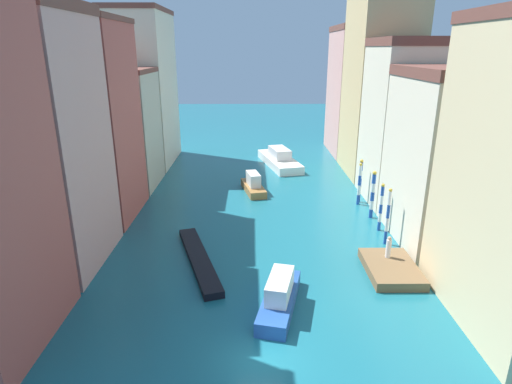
% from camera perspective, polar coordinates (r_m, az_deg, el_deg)
% --- Properties ---
extents(ground_plane, '(154.00, 154.00, 0.00)m').
position_cam_1_polar(ground_plane, '(43.87, 0.05, -0.54)').
color(ground_plane, '#196070').
extents(building_left_1, '(6.75, 8.78, 17.38)m').
position_cam_1_polar(building_left_1, '(31.34, -27.08, 6.03)').
color(building_left_1, tan).
rests_on(building_left_1, ground).
extents(building_left_2, '(6.75, 8.85, 17.05)m').
position_cam_1_polar(building_left_2, '(39.53, -21.41, 8.80)').
color(building_left_2, '#B25147').
rests_on(building_left_2, ground).
extents(building_left_3, '(6.75, 8.23, 12.61)m').
position_cam_1_polar(building_left_3, '(48.16, -17.49, 8.12)').
color(building_left_3, '#BCB299').
rests_on(building_left_3, ground).
extents(building_left_4, '(6.75, 11.80, 19.25)m').
position_cam_1_polar(building_left_4, '(57.63, -14.88, 13.33)').
color(building_left_4, beige).
rests_on(building_left_4, ground).
extents(building_right_1, '(6.75, 10.03, 13.31)m').
position_cam_1_polar(building_right_1, '(35.36, 24.19, 4.30)').
color(building_right_1, beige).
rests_on(building_right_1, ground).
extents(building_right_2, '(6.75, 8.69, 15.51)m').
position_cam_1_polar(building_right_2, '(43.68, 19.46, 8.84)').
color(building_right_2, beige).
rests_on(building_right_2, ground).
extents(building_right_3, '(6.75, 10.47, 22.15)m').
position_cam_1_polar(building_right_3, '(52.54, 16.32, 14.32)').
color(building_right_3, '#DBB77A').
rests_on(building_right_3, ground).
extents(building_right_4, '(6.75, 11.17, 17.54)m').
position_cam_1_polar(building_right_4, '(63.15, 13.37, 13.09)').
color(building_right_4, tan).
rests_on(building_right_4, ground).
extents(waterfront_dock, '(3.33, 5.02, 0.64)m').
position_cam_1_polar(waterfront_dock, '(30.65, 17.76, -9.80)').
color(waterfront_dock, brown).
rests_on(waterfront_dock, ground).
extents(person_on_dock, '(0.36, 0.36, 1.58)m').
position_cam_1_polar(person_on_dock, '(31.08, 17.45, -7.18)').
color(person_on_dock, white).
rests_on(person_on_dock, waterfront_dock).
extents(mooring_pole_0, '(0.27, 0.27, 4.58)m').
position_cam_1_polar(mooring_pole_0, '(33.99, 17.36, -3.13)').
color(mooring_pole_0, '#1E479E').
rests_on(mooring_pole_0, ground).
extents(mooring_pole_1, '(0.30, 0.30, 4.13)m').
position_cam_1_polar(mooring_pole_1, '(36.47, 16.51, -1.92)').
color(mooring_pole_1, '#1E479E').
rests_on(mooring_pole_1, ground).
extents(mooring_pole_2, '(0.37, 0.37, 4.39)m').
position_cam_1_polar(mooring_pole_2, '(38.97, 15.47, -0.27)').
color(mooring_pole_2, '#1E479E').
rests_on(mooring_pole_2, ground).
extents(mooring_pole_3, '(0.31, 0.31, 4.20)m').
position_cam_1_polar(mooring_pole_3, '(42.07, 13.77, 1.13)').
color(mooring_pole_3, '#1E479E').
rests_on(mooring_pole_3, ground).
extents(mooring_pole_4, '(0.33, 0.33, 4.37)m').
position_cam_1_polar(mooring_pole_4, '(42.72, 13.87, 1.52)').
color(mooring_pole_4, '#1E479E').
rests_on(mooring_pole_4, ground).
extents(vaporetto_white, '(5.54, 10.69, 2.29)m').
position_cam_1_polar(vaporetto_white, '(55.37, 3.20, 4.40)').
color(vaporetto_white, white).
rests_on(vaporetto_white, ground).
extents(gondola_black, '(4.32, 10.03, 0.50)m').
position_cam_1_polar(gondola_black, '(30.81, -7.71, -8.99)').
color(gondola_black, black).
rests_on(gondola_black, ground).
extents(motorboat_0, '(2.82, 5.61, 2.09)m').
position_cam_1_polar(motorboat_0, '(44.95, -0.37, 0.96)').
color(motorboat_0, olive).
rests_on(motorboat_0, ground).
extents(motorboat_1, '(3.06, 6.34, 2.04)m').
position_cam_1_polar(motorboat_1, '(25.52, 3.20, -13.84)').
color(motorboat_1, '#234C93').
rests_on(motorboat_1, ground).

